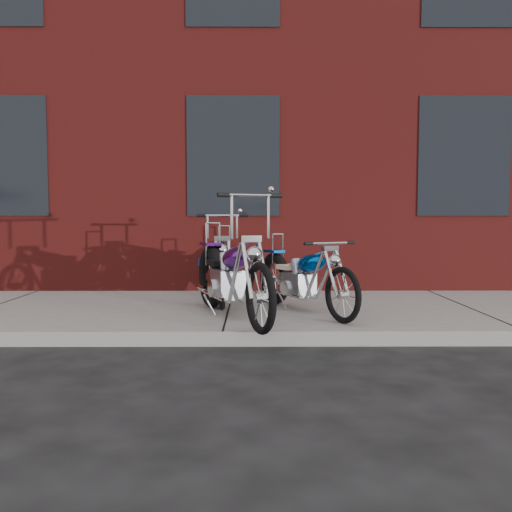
{
  "coord_description": "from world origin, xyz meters",
  "views": [
    {
      "loc": [
        0.3,
        -5.26,
        1.26
      ],
      "look_at": [
        0.33,
        0.8,
        0.84
      ],
      "focal_mm": 38.0,
      "sensor_mm": 36.0,
      "label": 1
    }
  ],
  "objects": [
    {
      "name": "building_brick",
      "position": [
        0.0,
        8.0,
        4.0
      ],
      "size": [
        22.0,
        10.0,
        8.0
      ],
      "primitive_type": "cube",
      "color": "maroon",
      "rests_on": "ground"
    },
    {
      "name": "ground",
      "position": [
        0.0,
        0.0,
        0.0
      ],
      "size": [
        120.0,
        120.0,
        0.0
      ],
      "primitive_type": "plane",
      "color": "#2D2D2F",
      "rests_on": "ground"
    },
    {
      "name": "chopper_purple",
      "position": [
        0.05,
        0.73,
        0.59
      ],
      "size": [
        0.99,
        2.31,
        1.36
      ],
      "rotation": [
        0.0,
        0.0,
        -1.21
      ],
      "color": "black",
      "rests_on": "sidewalk"
    },
    {
      "name": "chopper_blue",
      "position": [
        0.89,
        1.12,
        0.53
      ],
      "size": [
        1.04,
        1.91,
        0.91
      ],
      "rotation": [
        0.0,
        0.0,
        -1.1
      ],
      "color": "black",
      "rests_on": "sidewalk"
    },
    {
      "name": "sidewalk",
      "position": [
        0.0,
        1.5,
        0.07
      ],
      "size": [
        22.0,
        3.0,
        0.15
      ],
      "primitive_type": "cube",
      "color": "slate",
      "rests_on": "ground"
    },
    {
      "name": "chopper_third",
      "position": [
        -0.11,
        2.15,
        0.56
      ],
      "size": [
        0.56,
        2.3,
        1.17
      ],
      "rotation": [
        0.0,
        0.0,
        -1.54
      ],
      "color": "black",
      "rests_on": "sidewalk"
    }
  ]
}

